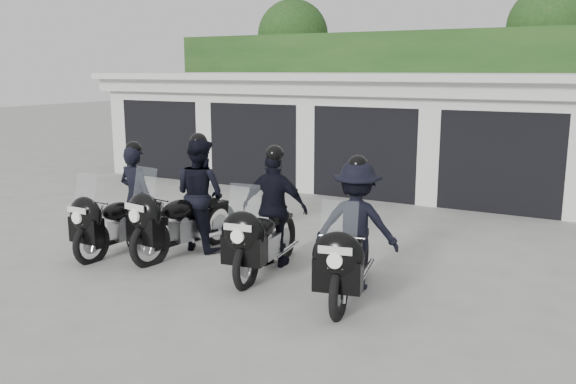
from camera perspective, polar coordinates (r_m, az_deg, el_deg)
The scene contains 7 objects.
ground at distance 10.07m, azimuth -4.60°, elevation -6.34°, with size 80.00×80.00×0.00m, color #A1A19C.
garage_block at distance 16.99m, azimuth 10.42°, elevation 5.67°, with size 16.40×6.80×2.96m.
background_vegetation at distance 21.50m, azimuth 15.66°, elevation 10.20°, with size 20.00×3.90×5.80m.
police_bike_a at distance 10.71m, azimuth -15.15°, elevation -1.42°, with size 0.68×2.21×1.92m.
police_bike_b at distance 10.39m, azimuth -9.05°, elevation -0.88°, with size 1.07×2.38×2.08m.
police_bike_c at distance 9.38m, azimuth -1.70°, elevation -2.31°, with size 1.15×2.27×1.98m.
police_bike_d at distance 8.43m, azimuth 6.17°, elevation -3.95°, with size 1.28×2.25×1.98m.
Camera 1 is at (5.29, -8.01, 3.06)m, focal length 38.00 mm.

